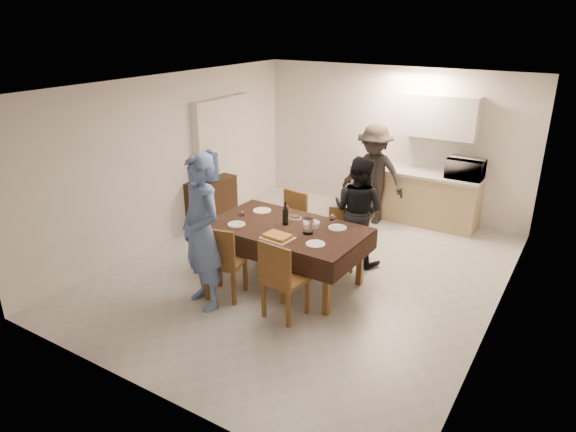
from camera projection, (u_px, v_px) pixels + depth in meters
name	position (u px, v px, depth m)	size (l,w,h in m)	color
floor	(308.00, 271.00, 7.33)	(5.00, 6.00, 0.02)	#B9B9B3
ceiling	(311.00, 85.00, 6.38)	(5.00, 6.00, 0.02)	white
wall_back	(391.00, 141.00, 9.23)	(5.00, 0.02, 2.60)	silver
wall_front	(140.00, 274.00, 4.48)	(5.00, 0.02, 2.60)	silver
wall_left	(171.00, 158.00, 8.08)	(0.02, 6.00, 2.60)	silver
wall_right	(507.00, 221.00, 5.64)	(0.02, 6.00, 2.60)	silver
stub_partition	(224.00, 158.00, 9.08)	(0.15, 1.40, 2.10)	beige
kitchen_base_cabinet	(413.00, 197.00, 9.00)	(2.20, 0.60, 0.86)	tan
kitchen_worktop	(416.00, 172.00, 8.84)	(2.24, 0.64, 0.05)	#A5A4A0
upper_cabinet	(441.00, 116.00, 8.45)	(1.20, 0.34, 0.70)	silver
dining_table	(287.00, 229.00, 6.79)	(2.10, 1.27, 0.80)	black
chair_near_left	(220.00, 255.00, 6.40)	(0.55, 0.56, 0.55)	brown
chair_near_right	(281.00, 273.00, 5.96)	(0.50, 0.50, 0.55)	brown
chair_far_left	(284.00, 220.00, 7.61)	(0.47, 0.48, 0.51)	brown
chair_far_right	(339.00, 236.00, 7.19)	(0.52, 0.53, 0.47)	brown
console	(212.00, 202.00, 8.82)	(0.44, 0.88, 0.82)	black
water_jug	(210.00, 167.00, 8.59)	(0.29, 0.29, 0.44)	#3A62A8
wine_bottle	(285.00, 213.00, 6.79)	(0.08, 0.08, 0.32)	black
water_pitcher	(308.00, 226.00, 6.53)	(0.13, 0.13, 0.20)	white
savoury_tart	(277.00, 236.00, 6.42)	(0.38, 0.29, 0.05)	#CF843C
salad_bowl	(313.00, 224.00, 6.76)	(0.18, 0.18, 0.07)	white
mushroom_dish	(294.00, 218.00, 7.02)	(0.19, 0.19, 0.03)	white
wine_glass_a	(242.00, 217.00, 6.81)	(0.09, 0.09, 0.20)	white
wine_glass_b	(333.00, 221.00, 6.67)	(0.09, 0.09, 0.21)	white
wine_glass_c	(286.00, 210.00, 7.08)	(0.08, 0.08, 0.19)	white
plate_near_left	(237.00, 224.00, 6.83)	(0.24, 0.24, 0.01)	white
plate_near_right	(315.00, 244.00, 6.25)	(0.24, 0.24, 0.01)	white
plate_far_left	(262.00, 211.00, 7.31)	(0.26, 0.26, 0.01)	white
plate_far_right	(338.00, 228.00, 6.72)	(0.24, 0.24, 0.01)	white
microwave	(466.00, 169.00, 8.37)	(0.58, 0.40, 0.32)	silver
person_near	(202.00, 233.00, 6.15)	(0.71, 0.47, 1.95)	#5673AB
person_far	(358.00, 210.00, 7.34)	(0.78, 0.61, 1.60)	black
person_kitchen	(374.00, 175.00, 8.78)	(1.11, 0.64, 1.72)	black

